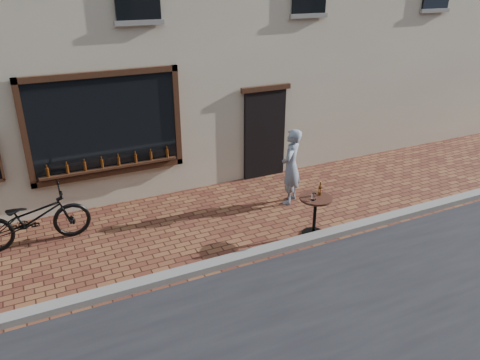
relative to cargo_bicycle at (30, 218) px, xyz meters
name	(u,v)px	position (x,y,z in m)	size (l,w,h in m)	color
ground	(262,261)	(3.63, -2.43, -0.56)	(90.00, 90.00, 0.00)	#502419
kerb	(257,253)	(3.63, -2.23, -0.50)	(90.00, 0.25, 0.12)	slate
cargo_bicycle	(30,218)	(0.00, 0.00, 0.00)	(2.46, 0.74, 1.17)	black
bistro_table	(315,208)	(5.01, -2.02, 0.02)	(0.63, 0.63, 1.09)	black
pedestrian	(291,167)	(5.35, -0.55, 0.30)	(0.62, 0.41, 1.71)	slate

